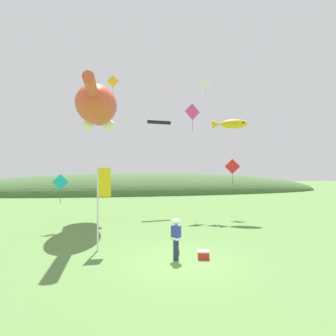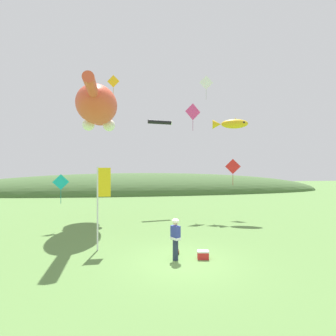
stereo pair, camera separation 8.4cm
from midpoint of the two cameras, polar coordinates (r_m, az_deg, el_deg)
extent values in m
plane|color=#5B8442|center=(11.79, 3.47, -19.70)|extent=(120.00, 120.00, 0.00)
ellipsoid|color=#426033|center=(43.04, -5.84, -5.25)|extent=(62.56, 13.62, 6.24)
cylinder|color=#232D47|center=(11.83, 1.85, -17.38)|extent=(0.24, 0.24, 0.88)
cube|color=navy|center=(11.63, 1.85, -13.90)|extent=(0.42, 0.47, 0.60)
cube|color=white|center=(11.69, 1.85, -15.04)|extent=(0.44, 0.49, 0.10)
sphere|color=beige|center=(11.53, 1.85, -11.92)|extent=(0.20, 0.20, 0.20)
cylinder|color=silver|center=(11.51, 1.85, -11.48)|extent=(0.30, 0.30, 0.09)
cylinder|color=silver|center=(11.50, 1.85, -11.19)|extent=(0.20, 0.20, 0.07)
cylinder|color=olive|center=(12.62, 2.18, -17.79)|extent=(0.14, 0.17, 0.17)
cylinder|color=brown|center=(12.61, 1.85, -17.81)|extent=(0.02, 0.23, 0.23)
cylinder|color=brown|center=(12.64, 2.52, -17.77)|extent=(0.02, 0.23, 0.23)
cube|color=red|center=(12.14, 7.83, -18.35)|extent=(0.53, 0.41, 0.30)
cube|color=white|center=(12.09, 7.83, -17.54)|extent=(0.54, 0.42, 0.06)
cylinder|color=silver|center=(13.17, -14.92, -8.53)|extent=(0.08, 0.08, 4.04)
cube|color=yellow|center=(13.01, -13.51, -3.02)|extent=(0.60, 0.03, 1.40)
ellipsoid|color=#E04C33|center=(19.80, -15.11, 13.07)|extent=(3.02, 5.53, 2.59)
ellipsoid|color=white|center=(19.95, -15.05, 11.60)|extent=(1.68, 3.59, 1.43)
sphere|color=#E04C33|center=(23.13, -14.47, 11.82)|extent=(2.33, 2.33, 2.33)
cone|color=#4E1A11|center=(23.37, -16.09, 13.84)|extent=(0.86, 0.86, 0.78)
cone|color=#4E1A11|center=(23.29, -12.85, 13.89)|extent=(0.86, 0.86, 0.78)
sphere|color=white|center=(21.52, -16.83, 9.03)|extent=(0.93, 0.93, 0.93)
sphere|color=white|center=(21.41, -12.60, 9.07)|extent=(0.93, 0.93, 0.93)
cylinder|color=#E04C33|center=(15.83, -16.28, 16.90)|extent=(0.71, 2.87, 0.62)
ellipsoid|color=gold|center=(22.06, 14.39, 9.29)|extent=(2.26, 1.40, 0.75)
cone|color=gold|center=(21.96, 10.68, 9.33)|extent=(0.88, 0.92, 0.75)
cone|color=gold|center=(22.12, 14.55, 10.10)|extent=(0.44, 0.44, 0.35)
sphere|color=black|center=(21.89, 16.27, 9.52)|extent=(0.17, 0.17, 0.17)
cylinder|color=black|center=(23.76, -1.72, 9.95)|extent=(2.16, 0.71, 0.36)
torus|color=white|center=(24.09, 0.75, 9.82)|extent=(0.13, 0.44, 0.44)
cube|color=white|center=(24.97, 8.42, 17.93)|extent=(1.25, 0.13, 1.26)
cylinder|color=black|center=(24.98, 8.42, 17.92)|extent=(0.84, 0.09, 0.02)
cube|color=#A9A9A9|center=(24.66, 8.42, 15.54)|extent=(0.03, 0.01, 0.90)
cube|color=yellow|center=(24.74, -11.72, 18.00)|extent=(1.08, 0.27, 1.10)
cylinder|color=black|center=(24.75, -11.72, 17.99)|extent=(0.72, 0.19, 0.02)
cube|color=#A98511|center=(24.45, -11.72, 15.77)|extent=(0.03, 0.01, 0.90)
cube|color=#E53F8C|center=(22.84, 5.54, 12.09)|extent=(1.40, 0.32, 1.43)
cylinder|color=black|center=(22.85, 5.53, 12.08)|extent=(0.94, 0.22, 0.02)
cube|color=#A02C62|center=(22.63, 5.54, 9.20)|extent=(0.03, 0.01, 0.90)
cube|color=#19BFBF|center=(18.26, -22.18, -2.84)|extent=(0.98, 0.29, 1.02)
cylinder|color=black|center=(18.27, -22.17, -2.83)|extent=(0.66, 0.20, 0.02)
cube|color=#118585|center=(18.33, -22.18, -5.83)|extent=(0.03, 0.02, 0.90)
cube|color=red|center=(21.80, 14.05, 0.33)|extent=(1.16, 0.43, 1.23)
cylinder|color=black|center=(21.81, 14.04, 0.33)|extent=(0.78, 0.29, 0.02)
cube|color=maroon|center=(21.82, 14.05, -2.47)|extent=(0.03, 0.02, 0.90)
camera|label=1|loc=(0.04, -89.84, 0.00)|focal=28.00mm
camera|label=2|loc=(0.04, 90.16, 0.00)|focal=28.00mm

